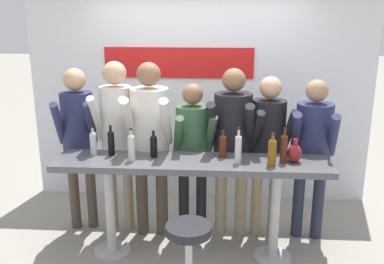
{
  "coord_description": "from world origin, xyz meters",
  "views": [
    {
      "loc": [
        0.26,
        -3.71,
        2.3
      ],
      "look_at": [
        0.0,
        0.08,
        1.23
      ],
      "focal_mm": 40.0,
      "sensor_mm": 36.0,
      "label": 1
    }
  ],
  "objects": [
    {
      "name": "person_center",
      "position": [
        -0.02,
        0.46,
        1.0
      ],
      "size": [
        0.47,
        0.57,
        1.61
      ],
      "rotation": [
        0.0,
        0.0,
        0.2
      ],
      "color": "black",
      "rests_on": "ground_plane"
    },
    {
      "name": "wine_bottle_0",
      "position": [
        0.42,
        -0.04,
        1.13
      ],
      "size": [
        0.06,
        0.06,
        0.33
      ],
      "color": "#B7BCC1",
      "rests_on": "tasting_table"
    },
    {
      "name": "wine_bottle_1",
      "position": [
        0.72,
        -0.1,
        1.12
      ],
      "size": [
        0.08,
        0.08,
        0.3
      ],
      "color": "brown",
      "rests_on": "tasting_table"
    },
    {
      "name": "person_far_left",
      "position": [
        -1.22,
        0.47,
        1.1
      ],
      "size": [
        0.45,
        0.58,
        1.76
      ],
      "rotation": [
        0.0,
        0.0,
        0.17
      ],
      "color": "#473D33",
      "rests_on": "ground_plane"
    },
    {
      "name": "tasting_table",
      "position": [
        0.0,
        0.0,
        0.82
      ],
      "size": [
        2.54,
        0.51,
        0.98
      ],
      "color": "#4C4C51",
      "rests_on": "ground_plane"
    },
    {
      "name": "wine_bottle_2",
      "position": [
        -0.95,
        0.11,
        1.11
      ],
      "size": [
        0.06,
        0.06,
        0.28
      ],
      "color": "#B7BCC1",
      "rests_on": "tasting_table"
    },
    {
      "name": "wine_bottle_6",
      "position": [
        -0.77,
        0.1,
        1.11
      ],
      "size": [
        0.06,
        0.06,
        0.3
      ],
      "color": "black",
      "rests_on": "tasting_table"
    },
    {
      "name": "back_wall",
      "position": [
        -0.0,
        1.44,
        1.26
      ],
      "size": [
        4.14,
        0.12,
        2.52
      ],
      "color": "silver",
      "rests_on": "ground_plane"
    },
    {
      "name": "wine_bottle_5",
      "position": [
        -0.36,
        0.07,
        1.1
      ],
      "size": [
        0.07,
        0.07,
        0.26
      ],
      "color": "black",
      "rests_on": "tasting_table"
    },
    {
      "name": "bar_stool",
      "position": [
        0.03,
        -0.72,
        0.46
      ],
      "size": [
        0.38,
        0.38,
        0.7
      ],
      "color": "#B2B2B7",
      "rests_on": "ground_plane"
    },
    {
      "name": "person_right",
      "position": [
        0.75,
        0.47,
        1.05
      ],
      "size": [
        0.46,
        0.57,
        1.69
      ],
      "rotation": [
        0.0,
        0.0,
        0.15
      ],
      "color": "gray",
      "rests_on": "ground_plane"
    },
    {
      "name": "person_center_right",
      "position": [
        0.38,
        0.46,
        1.1
      ],
      "size": [
        0.5,
        0.6,
        1.77
      ],
      "rotation": [
        0.0,
        0.0,
        -0.12
      ],
      "color": "gray",
      "rests_on": "ground_plane"
    },
    {
      "name": "ground_plane",
      "position": [
        0.0,
        0.0,
        0.0
      ],
      "size": [
        40.0,
        40.0,
        0.0
      ],
      "primitive_type": "plane",
      "color": "gray"
    },
    {
      "name": "wine_bottle_3",
      "position": [
        -0.55,
        -0.04,
        1.12
      ],
      "size": [
        0.07,
        0.07,
        0.31
      ],
      "color": "#B7BCC1",
      "rests_on": "tasting_table"
    },
    {
      "name": "wine_bottle_7",
      "position": [
        0.84,
        0.0,
        1.12
      ],
      "size": [
        0.07,
        0.07,
        0.33
      ],
      "color": "#4C1E0F",
      "rests_on": "tasting_table"
    },
    {
      "name": "person_left",
      "position": [
        -0.81,
        0.48,
        1.15
      ],
      "size": [
        0.39,
        0.54,
        1.83
      ],
      "rotation": [
        0.0,
        0.0,
        -0.02
      ],
      "color": "gray",
      "rests_on": "ground_plane"
    },
    {
      "name": "wine_bottle_4",
      "position": [
        0.29,
        0.11,
        1.1
      ],
      "size": [
        0.07,
        0.07,
        0.26
      ],
      "color": "#4C1E0F",
      "rests_on": "tasting_table"
    },
    {
      "name": "person_far_right",
      "position": [
        1.19,
        0.43,
        1.03
      ],
      "size": [
        0.49,
        0.58,
        1.67
      ],
      "rotation": [
        0.0,
        0.0,
        -0.17
      ],
      "color": "#23283D",
      "rests_on": "ground_plane"
    },
    {
      "name": "person_center_left",
      "position": [
        -0.44,
        0.39,
        1.14
      ],
      "size": [
        0.46,
        0.58,
        1.83
      ],
      "rotation": [
        0.0,
        0.0,
        0.02
      ],
      "color": "#473D33",
      "rests_on": "ground_plane"
    },
    {
      "name": "decorative_vase",
      "position": [
        0.94,
        0.01,
        1.07
      ],
      "size": [
        0.13,
        0.13,
        0.22
      ],
      "color": "maroon",
      "rests_on": "tasting_table"
    }
  ]
}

